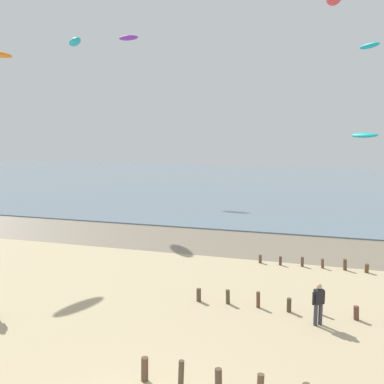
% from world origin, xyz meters
% --- Properties ---
extents(wet_sand_strip, '(120.00, 7.34, 0.01)m').
position_xyz_m(wet_sand_strip, '(0.00, 19.90, 0.00)').
color(wet_sand_strip, '#7A6D59').
rests_on(wet_sand_strip, ground).
extents(sea, '(160.00, 70.00, 0.10)m').
position_xyz_m(sea, '(0.00, 58.57, 0.05)').
color(sea, slate).
rests_on(sea, ground).
extents(groyne_mid, '(16.31, 0.32, 0.74)m').
position_xyz_m(groyne_mid, '(6.43, 9.05, 0.31)').
color(groyne_mid, brown).
rests_on(groyne_mid, ground).
extents(person_mid_beach, '(0.48, 0.39, 1.71)m').
position_xyz_m(person_mid_beach, '(4.08, 8.03, 0.92)').
color(person_mid_beach, '#383842').
rests_on(person_mid_beach, ground).
extents(kite_aloft_2, '(2.89, 3.32, 0.74)m').
position_xyz_m(kite_aloft_2, '(-18.31, 26.97, 16.00)').
color(kite_aloft_2, '#19B2B7').
extents(kite_aloft_4, '(2.46, 3.00, 0.54)m').
position_xyz_m(kite_aloft_4, '(8.08, 40.91, 16.74)').
color(kite_aloft_4, '#19B2B7').
extents(kite_aloft_6, '(2.92, 1.33, 0.79)m').
position_xyz_m(kite_aloft_6, '(-20.83, 43.75, 19.95)').
color(kite_aloft_6, purple).
extents(kite_aloft_8, '(2.24, 2.05, 0.51)m').
position_xyz_m(kite_aloft_8, '(6.83, 25.54, 7.50)').
color(kite_aloft_8, '#19B2B7').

